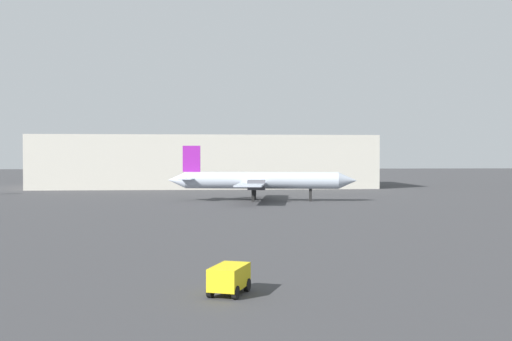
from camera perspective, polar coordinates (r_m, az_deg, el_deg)
name	(u,v)px	position (r m, az deg, el deg)	size (l,w,h in m)	color
airplane_distant	(259,180)	(84.99, 0.31, -0.94)	(26.62, 21.48, 7.79)	#B2BCCC
baggage_cart	(229,278)	(27.74, -2.54, -10.04)	(2.11, 2.71, 1.30)	gold
terminal_building	(206,162)	(126.49, -4.77, 0.84)	(66.87, 24.66, 10.42)	beige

